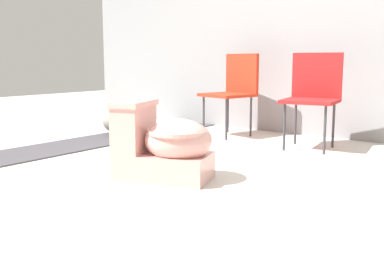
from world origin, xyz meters
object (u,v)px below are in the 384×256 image
at_px(folding_chair_left, 235,86).
at_px(boulder_near, 126,119).
at_px(toilet, 164,146).
at_px(folding_chair_middle, 313,90).

height_order(folding_chair_left, boulder_near, folding_chair_left).
bearing_deg(toilet, boulder_near, 124.55).
relative_size(folding_chair_middle, boulder_near, 1.68).
relative_size(folding_chair_left, folding_chair_middle, 1.00).
height_order(folding_chair_left, folding_chair_middle, same).
xyz_separation_m(toilet, folding_chair_left, (-0.59, 1.76, 0.29)).
bearing_deg(boulder_near, folding_chair_left, 38.57).
relative_size(folding_chair_left, boulder_near, 1.68).
bearing_deg(folding_chair_middle, boulder_near, -81.56).
distance_m(folding_chair_left, boulder_near, 1.17).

